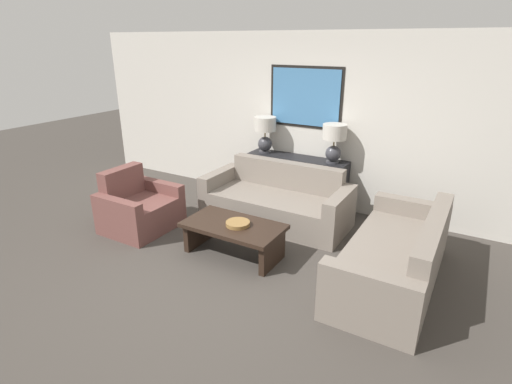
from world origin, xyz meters
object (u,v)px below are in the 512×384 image
object	(u,v)px
table_lamp_left	(265,131)
coffee_table	(234,232)
console_table	(296,182)
couch_by_back_wall	(277,203)
armchair_near_back_wall	(139,209)
decorative_bowl	(238,224)
couch_by_side	(396,259)
table_lamp_right	(334,139)

from	to	relation	value
table_lamp_left	coffee_table	size ratio (longest dim) A/B	0.47
table_lamp_left	coffee_table	world-z (taller)	table_lamp_left
console_table	couch_by_back_wall	xyz separation A→B (m)	(0.00, -0.67, -0.12)
coffee_table	console_table	bearing A→B (deg)	90.30
table_lamp_left	armchair_near_back_wall	xyz separation A→B (m)	(-0.99, -1.86, -0.88)
decorative_bowl	console_table	bearing A→B (deg)	92.45
couch_by_back_wall	armchair_near_back_wall	world-z (taller)	armchair_near_back_wall
table_lamp_left	couch_by_back_wall	world-z (taller)	table_lamp_left
console_table	decorative_bowl	size ratio (longest dim) A/B	5.46
couch_by_side	coffee_table	xyz separation A→B (m)	(-1.86, -0.39, 0.03)
couch_by_side	decorative_bowl	size ratio (longest dim) A/B	7.26
decorative_bowl	armchair_near_back_wall	distance (m)	1.66
table_lamp_right	couch_by_back_wall	xyz separation A→B (m)	(-0.58, -0.67, -0.88)
table_lamp_left	couch_by_side	xyz separation A→B (m)	(2.45, -1.44, -0.88)
couch_by_back_wall	armchair_near_back_wall	bearing A→B (deg)	-142.81
couch_by_back_wall	armchair_near_back_wall	distance (m)	1.97
couch_by_side	armchair_near_back_wall	bearing A→B (deg)	-173.02
couch_by_back_wall	decorative_bowl	bearing A→B (deg)	-86.15
couch_by_back_wall	decorative_bowl	distance (m)	1.18
console_table	table_lamp_left	bearing A→B (deg)	180.00
table_lamp_right	decorative_bowl	xyz separation A→B (m)	(-0.50, -1.84, -0.72)
table_lamp_right	couch_by_side	xyz separation A→B (m)	(1.30, -1.44, -0.88)
table_lamp_left	couch_by_side	bearing A→B (deg)	-30.47
coffee_table	armchair_near_back_wall	xyz separation A→B (m)	(-1.58, -0.03, -0.02)
couch_by_back_wall	table_lamp_left	bearing A→B (deg)	130.68
decorative_bowl	armchair_near_back_wall	size ratio (longest dim) A/B	0.31
table_lamp_right	armchair_near_back_wall	bearing A→B (deg)	-139.06
table_lamp_left	console_table	bearing A→B (deg)	0.00
decorative_bowl	armchair_near_back_wall	world-z (taller)	armchair_near_back_wall
couch_by_back_wall	couch_by_side	xyz separation A→B (m)	(1.87, -0.77, 0.00)
table_lamp_left	table_lamp_right	xyz separation A→B (m)	(1.15, 0.00, 0.00)
table_lamp_right	decorative_bowl	distance (m)	2.03
couch_by_side	couch_by_back_wall	bearing A→B (deg)	157.64
coffee_table	decorative_bowl	xyz separation A→B (m)	(0.07, -0.00, 0.13)
table_lamp_left	decorative_bowl	xyz separation A→B (m)	(0.65, -1.84, -0.72)
coffee_table	armchair_near_back_wall	bearing A→B (deg)	-178.94
couch_by_side	decorative_bowl	world-z (taller)	couch_by_side
table_lamp_right	decorative_bowl	size ratio (longest dim) A/B	1.96
decorative_bowl	armchair_near_back_wall	xyz separation A→B (m)	(-1.65, -0.02, -0.15)
couch_by_back_wall	console_table	bearing A→B (deg)	90.00
coffee_table	table_lamp_left	bearing A→B (deg)	107.72
couch_by_back_wall	table_lamp_right	bearing A→B (deg)	49.32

